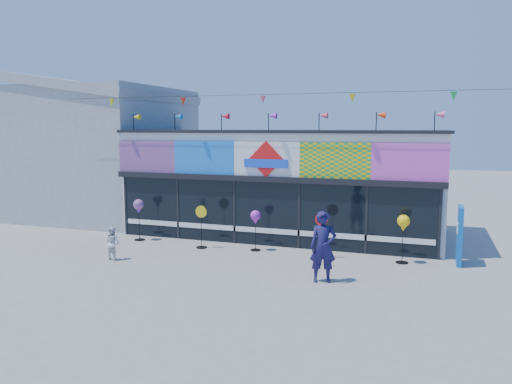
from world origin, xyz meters
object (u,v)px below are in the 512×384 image
at_px(child, 112,243).
at_px(spinner_0, 139,207).
at_px(spinner_1, 201,226).
at_px(adult_man, 323,247).
at_px(spinner_4, 403,225).
at_px(spinner_3, 321,234).
at_px(blue_sign, 460,235).
at_px(spinner_2, 255,218).

bearing_deg(child, spinner_0, -68.41).
relative_size(spinner_0, spinner_1, 1.04).
xyz_separation_m(spinner_0, adult_man, (7.52, -2.77, -0.26)).
bearing_deg(spinner_1, spinner_0, 173.01).
relative_size(spinner_4, adult_man, 0.78).
bearing_deg(spinner_1, spinner_3, 0.56).
xyz_separation_m(blue_sign, child, (-10.45, -3.03, -0.37)).
distance_m(spinner_0, adult_man, 8.02).
distance_m(spinner_3, spinner_4, 2.57).
height_order(spinner_4, adult_man, adult_man).
bearing_deg(adult_man, spinner_1, 136.34).
distance_m(spinner_4, child, 9.19).
distance_m(spinner_1, child, 3.11).
xyz_separation_m(blue_sign, spinner_4, (-1.65, -0.44, 0.31)).
xyz_separation_m(spinner_3, adult_man, (0.56, -2.48, 0.19)).
xyz_separation_m(spinner_4, adult_man, (-1.96, -2.69, -0.25)).
bearing_deg(spinner_1, blue_sign, 4.71).
bearing_deg(spinner_3, spinner_2, 174.42).
distance_m(spinner_0, child, 2.85).
bearing_deg(spinner_4, blue_sign, 14.96).
xyz_separation_m(adult_man, child, (-6.83, 0.10, -0.44)).
distance_m(spinner_2, spinner_3, 2.37).
bearing_deg(blue_sign, spinner_1, -174.56).
xyz_separation_m(spinner_3, spinner_4, (2.52, 0.21, 0.44)).
bearing_deg(spinner_2, spinner_0, 179.20).
bearing_deg(spinner_1, adult_man, -26.91).
xyz_separation_m(spinner_0, spinner_3, (6.97, -0.29, -0.46)).
bearing_deg(spinner_0, spinner_2, -0.80).
bearing_deg(spinner_2, spinner_4, -0.20).
relative_size(spinner_4, child, 1.42).
relative_size(spinner_3, adult_man, 0.76).
relative_size(spinner_0, adult_man, 0.79).
distance_m(spinner_4, adult_man, 3.34).
height_order(spinner_2, adult_man, adult_man).
bearing_deg(blue_sign, adult_man, -138.38).
height_order(blue_sign, spinner_2, blue_sign).
relative_size(blue_sign, spinner_3, 1.23).
height_order(spinner_0, spinner_4, spinner_0).
bearing_deg(spinner_2, adult_man, -43.11).
height_order(spinner_0, spinner_2, spinner_0).
bearing_deg(child, spinner_4, -156.49).
relative_size(spinner_0, spinner_4, 1.02).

